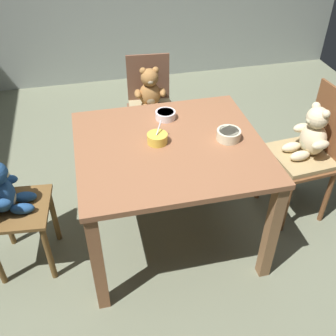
{
  "coord_description": "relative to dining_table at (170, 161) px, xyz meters",
  "views": [
    {
      "loc": [
        -0.43,
        -1.83,
        2.07
      ],
      "look_at": [
        0.0,
        0.05,
        0.55
      ],
      "focal_mm": 42.15,
      "sensor_mm": 36.0,
      "label": 1
    }
  ],
  "objects": [
    {
      "name": "teddy_chair_near_right",
      "position": [
        0.97,
        0.06,
        -0.08
      ],
      "size": [
        0.42,
        0.45,
        0.94
      ],
      "rotation": [
        0.0,
        0.0,
        3.23
      ],
      "color": "brown",
      "rests_on": "ground_plane"
    },
    {
      "name": "teddy_chair_far_center",
      "position": [
        0.05,
        0.91,
        -0.1
      ],
      "size": [
        0.4,
        0.42,
        0.88
      ],
      "rotation": [
        0.0,
        0.0,
        -1.66
      ],
      "color": "brown",
      "rests_on": "ground_plane"
    },
    {
      "name": "porridge_bowl_cream_near_right",
      "position": [
        0.35,
        -0.02,
        0.15
      ],
      "size": [
        0.14,
        0.14,
        0.06
      ],
      "color": "beige",
      "rests_on": "dining_table"
    },
    {
      "name": "porridge_bowl_yellow_center",
      "position": [
        -0.07,
        0.04,
        0.15
      ],
      "size": [
        0.12,
        0.12,
        0.12
      ],
      "color": "gold",
      "rests_on": "dining_table"
    },
    {
      "name": "ground_plane",
      "position": [
        0.0,
        0.0,
        -0.66
      ],
      "size": [
        5.2,
        5.2,
        0.04
      ],
      "color": "#6D725A"
    },
    {
      "name": "dining_table",
      "position": [
        0.0,
        0.0,
        0.0
      ],
      "size": [
        1.09,
        0.99,
        0.76
      ],
      "color": "#8F5B3C",
      "rests_on": "ground_plane"
    },
    {
      "name": "porridge_bowl_white_far_center",
      "position": [
        0.04,
        0.29,
        0.14
      ],
      "size": [
        0.13,
        0.13,
        0.05
      ],
      "color": "silver",
      "rests_on": "dining_table"
    },
    {
      "name": "teddy_chair_near_left",
      "position": [
        -0.97,
        -0.01,
        -0.09
      ],
      "size": [
        0.4,
        0.41,
        0.95
      ],
      "rotation": [
        0.0,
        0.0,
        -0.1
      ],
      "color": "brown",
      "rests_on": "ground_plane"
    }
  ]
}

